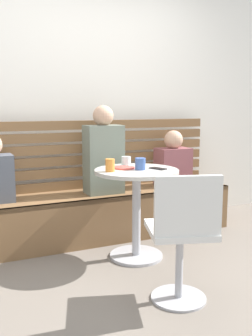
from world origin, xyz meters
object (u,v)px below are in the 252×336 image
object	(u,v)px
plate_small	(124,168)
person_adult	(104,154)
cup_mug_blue	(140,164)
cup_glass_short	(126,161)
booth_bench	(96,215)
phone_on_table	(158,168)
white_chair	(183,234)
cup_tumbler_orange	(110,165)
cafe_table	(136,196)
person_child_middle	(173,161)

from	to	relation	value
plate_small	person_adult	bearing A→B (deg)	90.11
cup_mug_blue	cup_glass_short	world-z (taller)	cup_mug_blue
booth_bench	phone_on_table	size ratio (longest dim) A/B	19.29
booth_bench	cup_mug_blue	distance (m)	0.85
white_chair	cup_tumbler_orange	distance (m)	0.88
white_chair	cup_mug_blue	world-z (taller)	white_chair
booth_bench	person_adult	world-z (taller)	person_adult
phone_on_table	cafe_table	bearing A→B (deg)	143.64
booth_bench	cup_glass_short	xyz separation A→B (m)	(0.15, -0.37, 0.56)
cafe_table	cup_glass_short	bearing A→B (deg)	88.94
person_adult	cup_mug_blue	world-z (taller)	person_adult
booth_bench	phone_on_table	bearing A→B (deg)	-63.70
person_child_middle	plate_small	world-z (taller)	person_child_middle
white_chair	cup_mug_blue	bearing A→B (deg)	82.85
cafe_table	cup_tumbler_orange	bearing A→B (deg)	-179.07
white_chair	cup_mug_blue	distance (m)	0.86
person_adult	cup_glass_short	world-z (taller)	person_adult
cup_mug_blue	cup_glass_short	size ratio (longest dim) A/B	1.19
person_child_middle	cup_tumbler_orange	world-z (taller)	person_child_middle
cafe_table	cup_mug_blue	distance (m)	0.27
cafe_table	white_chair	xyz separation A→B (m)	(-0.08, -0.81, -0.05)
cafe_table	cup_mug_blue	world-z (taller)	cup_mug_blue
person_adult	cup_tumbler_orange	bearing A→B (deg)	-106.09
white_chair	plate_small	distance (m)	0.94
person_adult	phone_on_table	world-z (taller)	person_adult
cup_glass_short	person_adult	bearing A→B (deg)	102.61
person_adult	cup_mug_blue	distance (m)	0.58
cup_glass_short	cup_tumbler_orange	bearing A→B (deg)	-137.49
booth_bench	cup_mug_blue	bearing A→B (deg)	-74.65
cafe_table	person_adult	distance (m)	0.63
booth_bench	plate_small	world-z (taller)	plate_small
booth_bench	cup_tumbler_orange	bearing A→B (deg)	-98.37
booth_bench	person_child_middle	distance (m)	0.97
person_adult	cup_glass_short	bearing A→B (deg)	-77.39
cafe_table	plate_small	bearing A→B (deg)	130.19
white_chair	cup_mug_blue	size ratio (longest dim) A/B	8.95
person_child_middle	cup_glass_short	size ratio (longest dim) A/B	7.01
cafe_table	person_child_middle	world-z (taller)	person_child_middle
person_child_middle	cup_tumbler_orange	size ratio (longest dim) A/B	5.61
person_adult	cup_mug_blue	bearing A→B (deg)	-80.76
cafe_table	cup_glass_short	world-z (taller)	cup_glass_short
phone_on_table	cup_mug_blue	bearing A→B (deg)	149.72
white_chair	cup_glass_short	world-z (taller)	white_chair
white_chair	plate_small	world-z (taller)	white_chair
cafe_table	cup_glass_short	size ratio (longest dim) A/B	9.25
person_adult	plate_small	xyz separation A→B (m)	(0.00, -0.47, -0.06)
booth_bench	white_chair	world-z (taller)	white_chair
person_child_middle	plate_small	distance (m)	0.94
cafe_table	white_chair	bearing A→B (deg)	-95.45
cafe_table	person_adult	size ratio (longest dim) A/B	0.91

